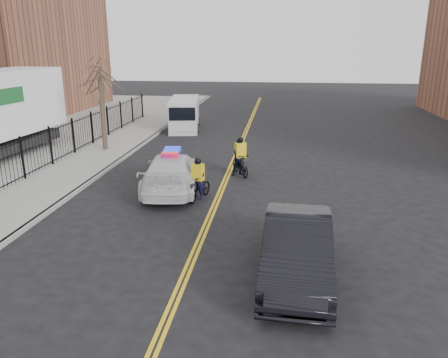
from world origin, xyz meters
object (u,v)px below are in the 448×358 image
cyclist_near (198,185)px  cyclist_far (240,160)px  cargo_van (185,114)px  police_cruiser (172,172)px  dark_sedan (297,249)px

cyclist_near → cyclist_far: cyclist_far is taller
cargo_van → police_cruiser: bearing=-88.9°
police_cruiser → cyclist_far: bearing=-143.9°
police_cruiser → cyclist_far: size_ratio=3.02×
dark_sedan → cargo_van: (-7.48, 20.43, 0.27)m
cargo_van → dark_sedan: bearing=-78.9°
cyclist_near → cyclist_far: bearing=85.9°
police_cruiser → cyclist_far: cyclist_far is taller
cargo_van → cyclist_near: (3.75, -14.74, -0.49)m
cyclist_near → dark_sedan: bearing=-40.0°
cargo_van → cyclist_far: cargo_van is taller
police_cruiser → cyclist_far: (2.69, 2.50, -0.06)m
dark_sedan → cyclist_far: 9.56m
police_cruiser → cargo_van: 13.88m
dark_sedan → cargo_van: cargo_van is taller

